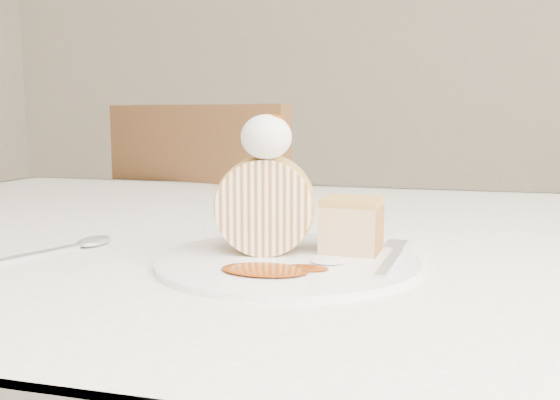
# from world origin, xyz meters

# --- Properties ---
(table) EXTENTS (1.40, 0.90, 0.75)m
(table) POSITION_xyz_m (0.00, 0.20, 0.66)
(table) COLOR white
(table) RESTS_ON ground
(chair_far) EXTENTS (0.53, 0.53, 0.90)m
(chair_far) POSITION_xyz_m (-0.30, 0.76, 0.52)
(chair_far) COLOR brown
(chair_far) RESTS_ON ground
(plate) EXTENTS (0.25, 0.25, 0.01)m
(plate) POSITION_xyz_m (0.03, 0.04, 0.75)
(plate) COLOR white
(plate) RESTS_ON table
(roulade_slice) EXTENTS (0.10, 0.07, 0.09)m
(roulade_slice) POSITION_xyz_m (-0.00, 0.06, 0.80)
(roulade_slice) COLOR #FFE1B1
(roulade_slice) RESTS_ON plate
(cake_chunk) EXTENTS (0.06, 0.05, 0.04)m
(cake_chunk) POSITION_xyz_m (0.08, 0.08, 0.78)
(cake_chunk) COLOR tan
(cake_chunk) RESTS_ON plate
(whipped_cream) EXTENTS (0.05, 0.05, 0.04)m
(whipped_cream) POSITION_xyz_m (0.00, 0.04, 0.87)
(whipped_cream) COLOR silver
(whipped_cream) RESTS_ON roulade_slice
(caramel_drizzle) EXTENTS (0.02, 0.02, 0.01)m
(caramel_drizzle) POSITION_xyz_m (0.01, 0.04, 0.89)
(caramel_drizzle) COLOR #782C05
(caramel_drizzle) RESTS_ON whipped_cream
(caramel_pool) EXTENTS (0.08, 0.05, 0.00)m
(caramel_pool) POSITION_xyz_m (0.02, -0.02, 0.76)
(caramel_pool) COLOR #782C05
(caramel_pool) RESTS_ON plate
(fork) EXTENTS (0.03, 0.14, 0.00)m
(fork) POSITION_xyz_m (0.12, 0.04, 0.76)
(fork) COLOR silver
(fork) RESTS_ON plate
(spoon) EXTENTS (0.08, 0.17, 0.00)m
(spoon) POSITION_xyz_m (-0.22, -0.02, 0.75)
(spoon) COLOR silver
(spoon) RESTS_ON table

